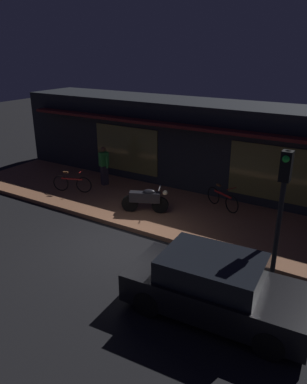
# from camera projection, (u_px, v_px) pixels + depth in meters

# --- Properties ---
(ground_plane) EXTENTS (60.00, 60.00, 0.00)m
(ground_plane) POSITION_uv_depth(u_px,v_px,m) (118.00, 246.00, 11.56)
(ground_plane) COLOR black
(sidewalk_slab) EXTENTS (18.00, 4.00, 0.15)m
(sidewalk_slab) POSITION_uv_depth(u_px,v_px,m) (167.00, 210.00, 13.91)
(sidewalk_slab) COLOR brown
(sidewalk_slab) RESTS_ON ground_plane
(storefront_building) EXTENTS (18.00, 3.30, 3.60)m
(storefront_building) POSITION_uv_depth(u_px,v_px,m) (207.00, 145.00, 15.97)
(storefront_building) COLOR black
(storefront_building) RESTS_ON ground_plane
(motorcycle) EXTENTS (1.60, 0.87, 0.97)m
(motorcycle) POSITION_uv_depth(u_px,v_px,m) (146.00, 199.00, 13.39)
(motorcycle) COLOR black
(motorcycle) RESTS_ON sidewalk_slab
(bicycle_parked) EXTENTS (1.50, 0.78, 0.91)m
(bicycle_parked) POSITION_uv_depth(u_px,v_px,m) (222.00, 199.00, 13.78)
(bicycle_parked) COLOR black
(bicycle_parked) RESTS_ON sidewalk_slab
(bicycle_extra) EXTENTS (1.57, 0.65, 0.91)m
(bicycle_extra) POSITION_uv_depth(u_px,v_px,m) (72.00, 183.00, 15.34)
(bicycle_extra) COLOR black
(bicycle_extra) RESTS_ON sidewalk_slab
(person_photographer) EXTENTS (0.60, 0.43, 1.67)m
(person_photographer) POSITION_uv_depth(u_px,v_px,m) (104.00, 165.00, 15.95)
(person_photographer) COLOR #28232D
(person_photographer) RESTS_ON sidewalk_slab
(traffic_light_pole) EXTENTS (0.24, 0.33, 3.60)m
(traffic_light_pole) POSITION_uv_depth(u_px,v_px,m) (282.00, 199.00, 8.61)
(traffic_light_pole) COLOR black
(traffic_light_pole) RESTS_ON ground_plane
(parked_car_near) EXTENTS (4.20, 2.02, 1.42)m
(parked_car_near) POSITION_uv_depth(u_px,v_px,m) (215.00, 287.00, 8.44)
(parked_car_near) COLOR black
(parked_car_near) RESTS_ON ground_plane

